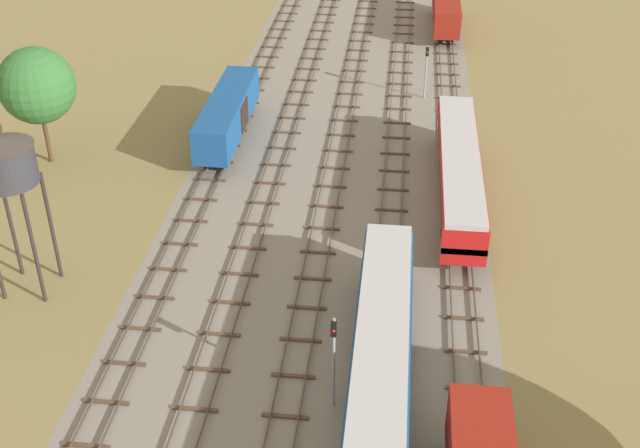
{
  "coord_description": "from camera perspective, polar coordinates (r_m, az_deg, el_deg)",
  "views": [
    {
      "loc": [
        4.98,
        -6.7,
        30.09
      ],
      "look_at": [
        0.0,
        38.79,
        1.5
      ],
      "focal_mm": 45.3,
      "sensor_mm": 36.0,
      "label": 1
    }
  ],
  "objects": [
    {
      "name": "track_centre",
      "position": [
        70.39,
        5.44,
        6.66
      ],
      "size": [
        2.4,
        126.0,
        0.29
      ],
      "color": "#47382D",
      "rests_on": "ground"
    },
    {
      "name": "lineside_tree_0",
      "position": [
        66.06,
        -19.38,
        9.2
      ],
      "size": [
        5.91,
        5.91,
        9.42
      ],
      "color": "#4C331E",
      "rests_on": "ground"
    },
    {
      "name": "diesel_railcar_centre_right_mid",
      "position": [
        59.07,
        9.78,
        3.76
      ],
      "size": [
        2.96,
        20.5,
        3.8
      ],
      "color": "red",
      "rests_on": "ground"
    },
    {
      "name": "signal_post_near",
      "position": [
        40.35,
        0.97,
        -9.08
      ],
      "size": [
        0.28,
        0.47,
        5.67
      ],
      "color": "gray",
      "rests_on": "ground"
    },
    {
      "name": "signal_post_nearest",
      "position": [
        76.15,
        7.51,
        11.07
      ],
      "size": [
        0.28,
        0.47,
        5.06
      ],
      "color": "gray",
      "rests_on": "ground"
    },
    {
      "name": "ground_plane",
      "position": [
        69.73,
        1.55,
        6.42
      ],
      "size": [
        480.0,
        480.0,
        0.0
      ],
      "primitive_type": "plane",
      "color": "olive"
    },
    {
      "name": "freight_boxcar_far_left_midfar",
      "position": [
        67.95,
        -6.54,
        7.78
      ],
      "size": [
        2.87,
        14.0,
        3.6
      ],
      "color": "#194C8C",
      "rests_on": "ground"
    },
    {
      "name": "track_left",
      "position": [
        71.05,
        -2.17,
        7.04
      ],
      "size": [
        2.4,
        126.0,
        0.29
      ],
      "color": "#47382D",
      "rests_on": "ground"
    },
    {
      "name": "water_tower",
      "position": [
        49.41,
        -21.33,
        3.96
      ],
      "size": [
        3.63,
        3.63,
        10.3
      ],
      "color": "#2D2826",
      "rests_on": "ground"
    },
    {
      "name": "track_far_left",
      "position": [
        71.84,
        -5.89,
        7.18
      ],
      "size": [
        2.4,
        126.0,
        0.29
      ],
      "color": "#47382D",
      "rests_on": "ground"
    },
    {
      "name": "freight_boxcar_centre_right_far",
      "position": [
        95.71,
        8.9,
        14.84
      ],
      "size": [
        2.87,
        14.0,
        3.6
      ],
      "color": "maroon",
      "rests_on": "ground"
    },
    {
      "name": "track_centre_right",
      "position": [
        70.53,
        9.26,
        6.43
      ],
      "size": [
        2.4,
        126.0,
        0.29
      ],
      "color": "#47382D",
      "rests_on": "ground"
    },
    {
      "name": "track_centre_left",
      "position": [
        70.57,
        1.62,
        6.87
      ],
      "size": [
        2.4,
        126.0,
        0.29
      ],
      "color": "#47382D",
      "rests_on": "ground"
    },
    {
      "name": "ballast_bed",
      "position": [
        69.72,
        1.55,
        6.42
      ],
      "size": [
        22.71,
        176.0,
        0.01
      ],
      "primitive_type": "cube",
      "color": "gray",
      "rests_on": "ground"
    },
    {
      "name": "diesel_railcar_centre_near",
      "position": [
        41.98,
        4.36,
        -9.03
      ],
      "size": [
        2.96,
        20.5,
        3.8
      ],
      "color": "#194C8C",
      "rests_on": "ground"
    }
  ]
}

